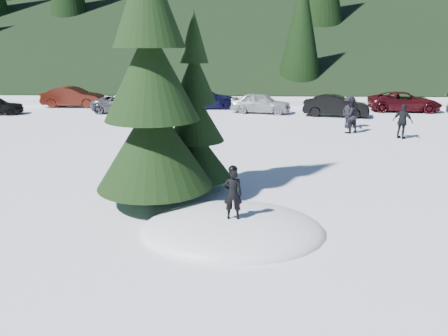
{
  "coord_description": "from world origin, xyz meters",
  "views": [
    {
      "loc": [
        0.16,
        -9.76,
        4.34
      ],
      "look_at": [
        -0.28,
        1.75,
        1.1
      ],
      "focal_mm": 35.0,
      "sensor_mm": 36.0,
      "label": 1
    }
  ],
  "objects_px": {
    "car_2": "(126,104)",
    "adult_0": "(350,116)",
    "adult_1": "(403,122)",
    "car_4": "(261,103)",
    "adult_2": "(349,112)",
    "car_5": "(336,106)",
    "car_1": "(73,97)",
    "spruce_tall": "(151,86)",
    "car_6": "(404,102)",
    "child_skier": "(233,194)",
    "spruce_short": "(195,123)",
    "car_3": "(202,98)"
  },
  "relations": [
    {
      "from": "car_1",
      "to": "car_2",
      "type": "height_order",
      "value": "car_1"
    },
    {
      "from": "spruce_tall",
      "to": "adult_0",
      "type": "bearing_deg",
      "value": 53.64
    },
    {
      "from": "spruce_tall",
      "to": "car_2",
      "type": "relative_size",
      "value": 1.94
    },
    {
      "from": "adult_0",
      "to": "car_1",
      "type": "height_order",
      "value": "adult_0"
    },
    {
      "from": "child_skier",
      "to": "car_5",
      "type": "bearing_deg",
      "value": -109.99
    },
    {
      "from": "car_1",
      "to": "car_3",
      "type": "bearing_deg",
      "value": -91.71
    },
    {
      "from": "spruce_tall",
      "to": "spruce_short",
      "type": "bearing_deg",
      "value": 54.46
    },
    {
      "from": "adult_1",
      "to": "car_1",
      "type": "xyz_separation_m",
      "value": [
        -19.98,
        10.55,
        -0.11
      ]
    },
    {
      "from": "child_skier",
      "to": "car_4",
      "type": "bearing_deg",
      "value": -95.76
    },
    {
      "from": "car_1",
      "to": "adult_0",
      "type": "bearing_deg",
      "value": -116.79
    },
    {
      "from": "car_5",
      "to": "car_6",
      "type": "height_order",
      "value": "car_5"
    },
    {
      "from": "adult_1",
      "to": "car_1",
      "type": "height_order",
      "value": "adult_1"
    },
    {
      "from": "spruce_short",
      "to": "adult_0",
      "type": "bearing_deg",
      "value": 53.52
    },
    {
      "from": "adult_1",
      "to": "car_6",
      "type": "distance_m",
      "value": 9.84
    },
    {
      "from": "car_5",
      "to": "adult_1",
      "type": "bearing_deg",
      "value": -152.19
    },
    {
      "from": "spruce_short",
      "to": "car_2",
      "type": "height_order",
      "value": "spruce_short"
    },
    {
      "from": "adult_2",
      "to": "car_3",
      "type": "xyz_separation_m",
      "value": [
        -8.6,
        7.47,
        -0.15
      ]
    },
    {
      "from": "child_skier",
      "to": "adult_0",
      "type": "relative_size",
      "value": 0.66
    },
    {
      "from": "spruce_tall",
      "to": "adult_0",
      "type": "height_order",
      "value": "spruce_tall"
    },
    {
      "from": "adult_2",
      "to": "car_6",
      "type": "distance_m",
      "value": 8.4
    },
    {
      "from": "car_3",
      "to": "adult_2",
      "type": "bearing_deg",
      "value": -137.28
    },
    {
      "from": "car_4",
      "to": "child_skier",
      "type": "bearing_deg",
      "value": -170.83
    },
    {
      "from": "car_1",
      "to": "car_4",
      "type": "xyz_separation_m",
      "value": [
        13.55,
        -2.47,
        -0.05
      ]
    },
    {
      "from": "child_skier",
      "to": "car_2",
      "type": "height_order",
      "value": "child_skier"
    },
    {
      "from": "spruce_tall",
      "to": "car_1",
      "type": "xyz_separation_m",
      "value": [
        -9.86,
        19.98,
        -2.59
      ]
    },
    {
      "from": "child_skier",
      "to": "car_6",
      "type": "height_order",
      "value": "child_skier"
    },
    {
      "from": "adult_0",
      "to": "car_2",
      "type": "xyz_separation_m",
      "value": [
        -13.21,
        6.46,
        -0.28
      ]
    },
    {
      "from": "car_1",
      "to": "car_3",
      "type": "height_order",
      "value": "car_1"
    },
    {
      "from": "car_2",
      "to": "adult_0",
      "type": "bearing_deg",
      "value": -110.46
    },
    {
      "from": "spruce_short",
      "to": "car_6",
      "type": "relative_size",
      "value": 1.13
    },
    {
      "from": "spruce_tall",
      "to": "car_2",
      "type": "height_order",
      "value": "spruce_tall"
    },
    {
      "from": "car_6",
      "to": "car_4",
      "type": "bearing_deg",
      "value": 102.0
    },
    {
      "from": "child_skier",
      "to": "adult_2",
      "type": "bearing_deg",
      "value": -114.28
    },
    {
      "from": "adult_1",
      "to": "car_4",
      "type": "distance_m",
      "value": 10.32
    },
    {
      "from": "adult_0",
      "to": "car_3",
      "type": "height_order",
      "value": "adult_0"
    },
    {
      "from": "child_skier",
      "to": "car_1",
      "type": "bearing_deg",
      "value": -62.82
    },
    {
      "from": "spruce_short",
      "to": "car_3",
      "type": "height_order",
      "value": "spruce_short"
    },
    {
      "from": "adult_1",
      "to": "car_4",
      "type": "bearing_deg",
      "value": -6.61
    },
    {
      "from": "child_skier",
      "to": "car_1",
      "type": "xyz_separation_m",
      "value": [
        -12.06,
        22.12,
        -0.35
      ]
    },
    {
      "from": "adult_0",
      "to": "car_5",
      "type": "relative_size",
      "value": 0.44
    },
    {
      "from": "spruce_tall",
      "to": "car_6",
      "type": "height_order",
      "value": "spruce_tall"
    },
    {
      "from": "car_5",
      "to": "car_6",
      "type": "bearing_deg",
      "value": -51.25
    },
    {
      "from": "spruce_short",
      "to": "car_1",
      "type": "height_order",
      "value": "spruce_short"
    },
    {
      "from": "car_4",
      "to": "spruce_short",
      "type": "bearing_deg",
      "value": -175.98
    },
    {
      "from": "spruce_short",
      "to": "car_1",
      "type": "relative_size",
      "value": 1.22
    },
    {
      "from": "adult_2",
      "to": "adult_1",
      "type": "bearing_deg",
      "value": -165.82
    },
    {
      "from": "adult_0",
      "to": "car_2",
      "type": "relative_size",
      "value": 0.41
    },
    {
      "from": "car_3",
      "to": "car_4",
      "type": "bearing_deg",
      "value": -123.62
    },
    {
      "from": "car_1",
      "to": "car_4",
      "type": "height_order",
      "value": "car_1"
    },
    {
      "from": "child_skier",
      "to": "car_1",
      "type": "relative_size",
      "value": 0.27
    }
  ]
}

